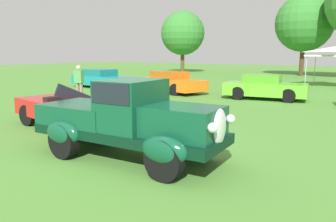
{
  "coord_description": "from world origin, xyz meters",
  "views": [
    {
      "loc": [
        4.81,
        -5.41,
        2.23
      ],
      "look_at": [
        0.49,
        0.76,
        0.91
      ],
      "focal_mm": 34.98,
      "sensor_mm": 36.0,
      "label": 1
    }
  ],
  "objects_px": {
    "spectator_by_row": "(79,82)",
    "canopy_tent_left_field": "(334,51)",
    "feature_pickup_truck": "(130,119)",
    "neighbor_convertible": "(73,109)",
    "show_car_lime": "(265,87)",
    "show_car_orange": "(170,82)",
    "show_car_teal": "(101,79)"
  },
  "relations": [
    {
      "from": "spectator_by_row",
      "to": "canopy_tent_left_field",
      "type": "distance_m",
      "value": 16.73
    },
    {
      "from": "feature_pickup_truck",
      "to": "show_car_orange",
      "type": "bearing_deg",
      "value": 120.46
    },
    {
      "from": "show_car_orange",
      "to": "show_car_lime",
      "type": "distance_m",
      "value": 5.5
    },
    {
      "from": "spectator_by_row",
      "to": "canopy_tent_left_field",
      "type": "bearing_deg",
      "value": 58.41
    },
    {
      "from": "feature_pickup_truck",
      "to": "show_car_orange",
      "type": "relative_size",
      "value": 0.91
    },
    {
      "from": "neighbor_convertible",
      "to": "show_car_teal",
      "type": "bearing_deg",
      "value": 132.37
    },
    {
      "from": "show_car_teal",
      "to": "show_car_orange",
      "type": "xyz_separation_m",
      "value": [
        5.2,
        0.54,
        -0.0
      ]
    },
    {
      "from": "show_car_orange",
      "to": "feature_pickup_truck",
      "type": "bearing_deg",
      "value": -59.54
    },
    {
      "from": "feature_pickup_truck",
      "to": "show_car_lime",
      "type": "distance_m",
      "value": 10.86
    },
    {
      "from": "feature_pickup_truck",
      "to": "neighbor_convertible",
      "type": "relative_size",
      "value": 1.01
    },
    {
      "from": "show_car_lime",
      "to": "spectator_by_row",
      "type": "height_order",
      "value": "spectator_by_row"
    },
    {
      "from": "feature_pickup_truck",
      "to": "show_car_orange",
      "type": "xyz_separation_m",
      "value": [
        -6.24,
        10.61,
        -0.26
      ]
    },
    {
      "from": "show_car_teal",
      "to": "show_car_lime",
      "type": "xyz_separation_m",
      "value": [
        10.7,
        0.75,
        -0.0
      ]
    },
    {
      "from": "show_car_teal",
      "to": "show_car_lime",
      "type": "bearing_deg",
      "value": 4.0
    },
    {
      "from": "feature_pickup_truck",
      "to": "show_car_teal",
      "type": "xyz_separation_m",
      "value": [
        -11.44,
        10.08,
        -0.26
      ]
    },
    {
      "from": "neighbor_convertible",
      "to": "canopy_tent_left_field",
      "type": "xyz_separation_m",
      "value": [
        4.31,
        18.16,
        1.84
      ]
    },
    {
      "from": "show_car_teal",
      "to": "show_car_lime",
      "type": "height_order",
      "value": "same"
    },
    {
      "from": "show_car_orange",
      "to": "show_car_lime",
      "type": "xyz_separation_m",
      "value": [
        5.5,
        0.21,
        -0.0
      ]
    },
    {
      "from": "show_car_lime",
      "to": "show_car_orange",
      "type": "bearing_deg",
      "value": -177.79
    },
    {
      "from": "feature_pickup_truck",
      "to": "canopy_tent_left_field",
      "type": "height_order",
      "value": "canopy_tent_left_field"
    },
    {
      "from": "show_car_teal",
      "to": "canopy_tent_left_field",
      "type": "height_order",
      "value": "canopy_tent_left_field"
    },
    {
      "from": "feature_pickup_truck",
      "to": "neighbor_convertible",
      "type": "xyz_separation_m",
      "value": [
        -3.33,
        1.19,
        -0.29
      ]
    },
    {
      "from": "neighbor_convertible",
      "to": "spectator_by_row",
      "type": "xyz_separation_m",
      "value": [
        -4.41,
        3.97,
        0.34
      ]
    },
    {
      "from": "neighbor_convertible",
      "to": "spectator_by_row",
      "type": "bearing_deg",
      "value": 138.01
    },
    {
      "from": "neighbor_convertible",
      "to": "canopy_tent_left_field",
      "type": "height_order",
      "value": "canopy_tent_left_field"
    },
    {
      "from": "neighbor_convertible",
      "to": "show_car_orange",
      "type": "height_order",
      "value": "neighbor_convertible"
    },
    {
      "from": "show_car_orange",
      "to": "canopy_tent_left_field",
      "type": "xyz_separation_m",
      "value": [
        7.23,
        8.73,
        1.82
      ]
    },
    {
      "from": "feature_pickup_truck",
      "to": "show_car_lime",
      "type": "bearing_deg",
      "value": 93.95
    },
    {
      "from": "show_car_lime",
      "to": "show_car_teal",
      "type": "bearing_deg",
      "value": -176.0
    },
    {
      "from": "show_car_orange",
      "to": "show_car_lime",
      "type": "relative_size",
      "value": 1.16
    },
    {
      "from": "feature_pickup_truck",
      "to": "canopy_tent_left_field",
      "type": "xyz_separation_m",
      "value": [
        0.98,
        19.35,
        1.56
      ]
    },
    {
      "from": "show_car_teal",
      "to": "show_car_lime",
      "type": "distance_m",
      "value": 10.72
    }
  ]
}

